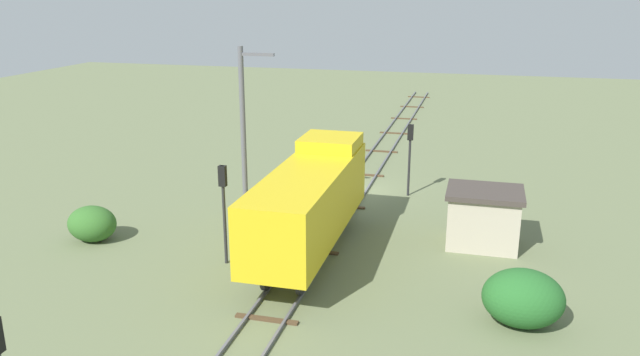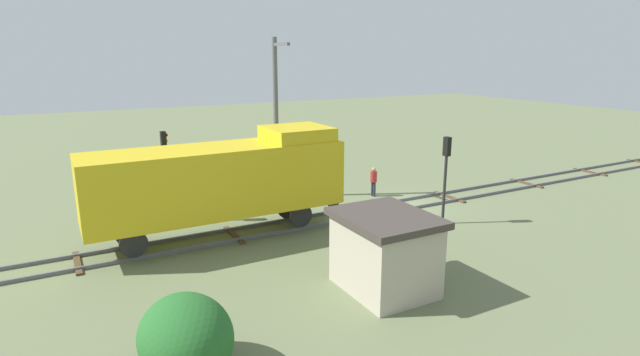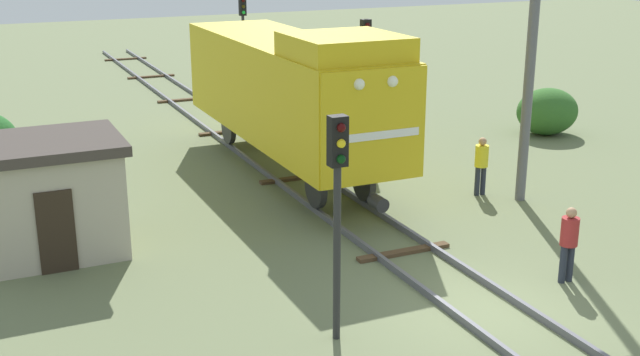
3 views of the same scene
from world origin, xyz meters
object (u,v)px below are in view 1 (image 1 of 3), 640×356
traffic_signal_near (410,147)px  worker_by_signal (254,200)px  catenary_mast (244,127)px  worker_near_track (315,173)px  relay_hut (483,217)px  traffic_signal_mid (224,197)px  locomotive (310,198)px

traffic_signal_near → worker_by_signal: bearing=38.7°
traffic_signal_near → catenary_mast: 9.77m
worker_by_signal → catenary_mast: 3.87m
worker_near_track → relay_hut: (-9.90, 6.37, 0.40)m
traffic_signal_near → traffic_signal_mid: traffic_signal_mid is taller
traffic_signal_near → worker_near_track: traffic_signal_near is taller
worker_by_signal → relay_hut: 11.73m
worker_near_track → worker_by_signal: same height
worker_by_signal → locomotive: bearing=-156.5°
traffic_signal_near → worker_near_track: 5.94m
traffic_signal_near → worker_by_signal: size_ratio=2.50×
locomotive → catenary_mast: size_ratio=1.30×
locomotive → relay_hut: locomotive is taller
traffic_signal_mid → relay_hut: traffic_signal_mid is taller
worker_near_track → worker_by_signal: size_ratio=1.00×
traffic_signal_mid → worker_by_signal: 6.10m
traffic_signal_mid → traffic_signal_near: bearing=-119.7°
locomotive → relay_hut: 8.32m
relay_hut → traffic_signal_mid: bearing=24.7°
traffic_signal_mid → catenary_mast: (1.54, -6.48, 1.60)m
traffic_signal_near → worker_near_track: (5.60, 0.22, -1.96)m
traffic_signal_mid → worker_by_signal: traffic_signal_mid is taller
traffic_signal_near → worker_by_signal: traffic_signal_near is taller
worker_by_signal → worker_near_track: bearing=-40.4°
catenary_mast → locomotive: bearing=135.8°
locomotive → worker_near_track: 10.16m
traffic_signal_mid → worker_near_track: bearing=-95.0°
traffic_signal_near → relay_hut: traffic_signal_near is taller
traffic_signal_near → catenary_mast: bearing=32.1°
locomotive → traffic_signal_near: 10.43m
worker_near_track → worker_by_signal: (1.80, 5.71, 0.00)m
traffic_signal_near → traffic_signal_mid: (6.60, 11.59, 0.14)m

